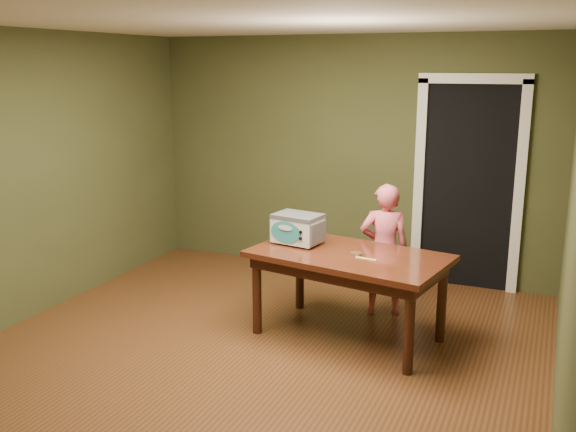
{
  "coord_description": "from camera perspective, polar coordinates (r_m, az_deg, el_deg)",
  "views": [
    {
      "loc": [
        2.13,
        -4.19,
        2.29
      ],
      "look_at": [
        -0.08,
        1.0,
        0.95
      ],
      "focal_mm": 40.0,
      "sensor_mm": 36.0,
      "label": 1
    }
  ],
  "objects": [
    {
      "name": "floor",
      "position": [
        5.23,
        -3.62,
        -12.64
      ],
      "size": [
        5.0,
        5.0,
        0.0
      ],
      "primitive_type": "plane",
      "color": "brown",
      "rests_on": "ground"
    },
    {
      "name": "room_shell",
      "position": [
        4.74,
        -3.93,
        6.26
      ],
      "size": [
        4.52,
        5.02,
        2.61
      ],
      "color": "#424726",
      "rests_on": "ground"
    },
    {
      "name": "doorway",
      "position": [
        7.13,
        16.02,
        2.88
      ],
      "size": [
        1.1,
        0.66,
        2.25
      ],
      "color": "black",
      "rests_on": "ground"
    },
    {
      "name": "dining_table",
      "position": [
        5.41,
        5.41,
        -4.33
      ],
      "size": [
        1.73,
        1.16,
        0.75
      ],
      "rotation": [
        0.0,
        0.0,
        -0.17
      ],
      "color": "#3E1C0E",
      "rests_on": "floor"
    },
    {
      "name": "toy_oven",
      "position": [
        5.61,
        0.85,
        -1.04
      ],
      "size": [
        0.47,
        0.35,
        0.27
      ],
      "rotation": [
        0.0,
        0.0,
        -0.16
      ],
      "color": "#4C4F54",
      "rests_on": "dining_table"
    },
    {
      "name": "baking_pan",
      "position": [
        5.34,
        6.04,
        -3.35
      ],
      "size": [
        0.1,
        0.1,
        0.02
      ],
      "color": "silver",
      "rests_on": "dining_table"
    },
    {
      "name": "spatula",
      "position": [
        5.24,
        6.96,
        -3.79
      ],
      "size": [
        0.18,
        0.05,
        0.01
      ],
      "primitive_type": "cube",
      "rotation": [
        0.0,
        0.0,
        -0.13
      ],
      "color": "#FFEC6E",
      "rests_on": "dining_table"
    },
    {
      "name": "child",
      "position": [
        5.99,
        8.55,
        -2.98
      ],
      "size": [
        0.52,
        0.42,
        1.24
      ],
      "primitive_type": "imported",
      "rotation": [
        0.0,
        0.0,
        3.46
      ],
      "color": "#E75F71",
      "rests_on": "floor"
    }
  ]
}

